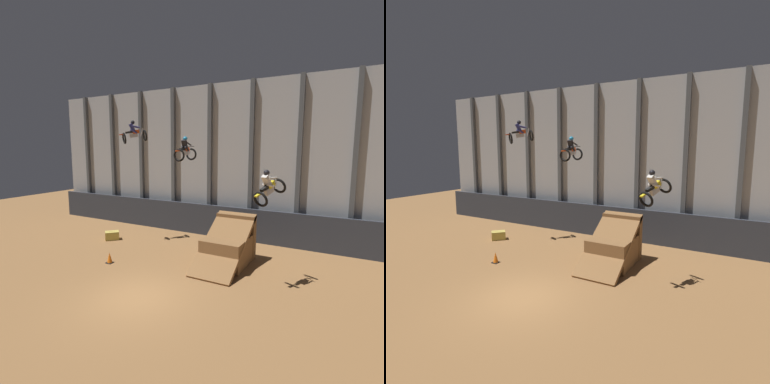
# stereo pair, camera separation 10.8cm
# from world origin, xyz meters

# --- Properties ---
(ground_plane) EXTENTS (60.00, 60.00, 0.00)m
(ground_plane) POSITION_xyz_m (0.00, 0.00, 0.00)
(ground_plane) COLOR olive
(arena_back_wall) EXTENTS (32.00, 0.40, 10.59)m
(arena_back_wall) POSITION_xyz_m (0.00, 10.45, 5.29)
(arena_back_wall) COLOR #ADB2B7
(arena_back_wall) RESTS_ON ground_plane
(lower_barrier) EXTENTS (31.36, 0.20, 2.21)m
(lower_barrier) POSITION_xyz_m (0.00, 9.63, 1.11)
(lower_barrier) COLOR #2D333D
(lower_barrier) RESTS_ON ground_plane
(dirt_ramp) EXTENTS (2.22, 4.13, 2.64)m
(dirt_ramp) POSITION_xyz_m (1.91, 5.55, 0.91)
(dirt_ramp) COLOR brown
(dirt_ramp) RESTS_ON ground_plane
(rider_bike_left_air) EXTENTS (1.54, 1.72, 1.55)m
(rider_bike_left_air) POSITION_xyz_m (-5.29, 6.60, 7.12)
(rider_bike_left_air) COLOR black
(rider_bike_center_air) EXTENTS (0.76, 1.76, 1.46)m
(rider_bike_center_air) POSITION_xyz_m (-1.26, 6.31, 6.00)
(rider_bike_center_air) COLOR black
(rider_bike_right_air) EXTENTS (1.29, 1.88, 1.66)m
(rider_bike_right_air) POSITION_xyz_m (4.34, 3.95, 4.43)
(rider_bike_right_air) COLOR black
(traffic_cone_near_ramp) EXTENTS (0.36, 0.36, 0.58)m
(traffic_cone_near_ramp) POSITION_xyz_m (-3.72, 2.35, 0.28)
(traffic_cone_near_ramp) COLOR black
(traffic_cone_near_ramp) RESTS_ON ground_plane
(hay_bale_trackside) EXTENTS (1.06, 1.06, 0.57)m
(hay_bale_trackside) POSITION_xyz_m (-6.60, 5.58, 0.28)
(hay_bale_trackside) COLOR #CCB751
(hay_bale_trackside) RESTS_ON ground_plane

